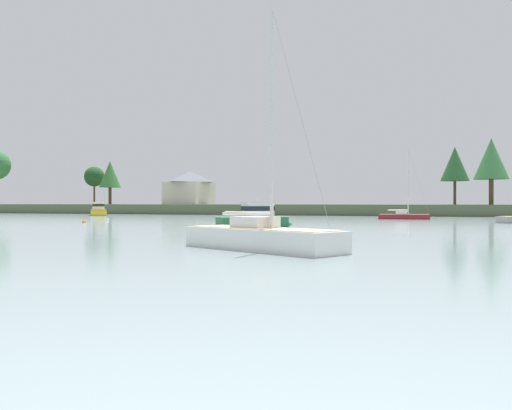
# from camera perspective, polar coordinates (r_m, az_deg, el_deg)

# --- Properties ---
(far_shore_bank) EXTENTS (246.77, 47.81, 1.86)m
(far_shore_bank) POSITION_cam_1_polar(r_m,az_deg,el_deg) (114.12, 11.28, -0.38)
(far_shore_bank) COLOR #4C563D
(far_shore_bank) RESTS_ON ground
(cruiser_yellow) EXTENTS (6.71, 7.74, 4.22)m
(cruiser_yellow) POSITION_cam_1_polar(r_m,az_deg,el_deg) (95.93, -16.11, -0.77)
(cruiser_yellow) COLOR gold
(cruiser_yellow) RESTS_ON ground
(cruiser_green) EXTENTS (6.43, 6.12, 3.58)m
(cruiser_green) POSITION_cam_1_polar(r_m,az_deg,el_deg) (47.87, 0.33, -1.68)
(cruiser_green) COLOR #236B3D
(cruiser_green) RESTS_ON ground
(sailboat_white) EXTENTS (8.44, 5.86, 11.47)m
(sailboat_white) POSITION_cam_1_polar(r_m,az_deg,el_deg) (24.62, 0.53, -4.10)
(sailboat_white) COLOR white
(sailboat_white) RESTS_ON ground
(sailboat_maroon) EXTENTS (6.52, 2.08, 9.54)m
(sailboat_maroon) POSITION_cam_1_polar(r_m,az_deg,el_deg) (73.43, 15.14, -1.28)
(sailboat_maroon) COLOR maroon
(sailboat_maroon) RESTS_ON ground
(mooring_buoy_orange) EXTENTS (0.43, 0.43, 0.49)m
(mooring_buoy_orange) POSITION_cam_1_polar(r_m,az_deg,el_deg) (61.59, -17.46, -1.69)
(mooring_buoy_orange) COLOR orange
(mooring_buoy_orange) RESTS_ON ground
(mooring_buoy_white) EXTENTS (0.34, 0.34, 0.39)m
(mooring_buoy_white) POSITION_cam_1_polar(r_m,az_deg,el_deg) (68.92, -15.17, -1.50)
(mooring_buoy_white) COLOR white
(mooring_buoy_white) RESTS_ON ground
(shore_tree_inland_b) EXTENTS (4.43, 4.43, 8.93)m
(shore_tree_inland_b) POSITION_cam_1_polar(r_m,az_deg,el_deg) (117.65, -14.96, 3.08)
(shore_tree_inland_b) COLOR brown
(shore_tree_inland_b) RESTS_ON far_shore_bank
(shore_tree_inland_c) EXTENTS (5.29, 5.29, 10.47)m
(shore_tree_inland_c) POSITION_cam_1_polar(r_m,az_deg,el_deg) (94.12, 23.29, 4.41)
(shore_tree_inland_c) COLOR brown
(shore_tree_inland_c) RESTS_ON far_shore_bank
(shore_tree_far_right) EXTENTS (4.57, 4.57, 9.46)m
(shore_tree_far_right) POSITION_cam_1_polar(r_m,az_deg,el_deg) (95.61, 19.99, 4.03)
(shore_tree_far_right) COLOR brown
(shore_tree_far_right) RESTS_ON far_shore_bank
(shore_tree_center_left) EXTENTS (4.75, 4.75, 8.91)m
(shore_tree_center_left) POSITION_cam_1_polar(r_m,az_deg,el_deg) (135.64, -16.49, 2.84)
(shore_tree_center_left) COLOR brown
(shore_tree_center_left) RESTS_ON far_shore_bank
(cottage_hillside) EXTENTS (8.44, 10.80, 7.05)m
(cottage_hillside) POSITION_cam_1_polar(r_m,az_deg,el_deg) (118.30, -6.96, 1.86)
(cottage_hillside) COLOR silver
(cottage_hillside) RESTS_ON far_shore_bank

